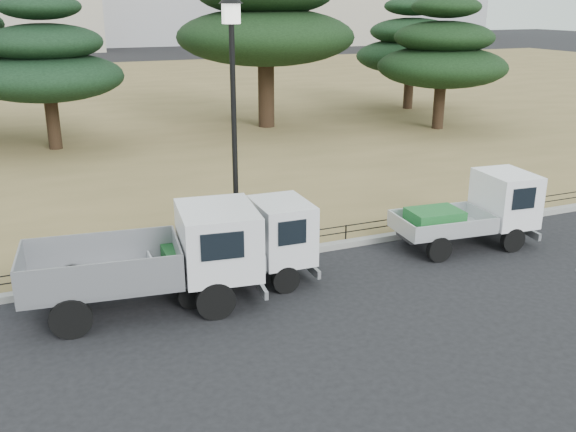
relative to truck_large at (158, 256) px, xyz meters
name	(u,v)px	position (x,y,z in m)	size (l,w,h in m)	color
ground	(324,299)	(3.37, -1.04, -1.16)	(220.00, 220.00, 0.00)	black
lawn	(112,103)	(3.37, 29.56, -1.09)	(120.00, 56.00, 0.15)	olive
curb	(279,255)	(3.37, 1.56, -1.08)	(120.00, 0.25, 0.16)	gray
truck_large	(158,256)	(0.00, 0.00, 0.00)	(4.98, 2.44, 2.09)	black
truck_kei_front	(245,246)	(2.04, 0.32, -0.21)	(3.64, 1.66, 1.90)	black
truck_kei_rear	(475,211)	(8.45, 0.34, -0.20)	(3.80, 1.88, 1.92)	black
street_lamp	(233,84)	(2.36, 1.86, 3.22)	(0.56, 0.56, 6.27)	black
pipe_fence	(276,239)	(3.37, 1.71, -0.72)	(38.00, 0.04, 0.40)	black
pine_center_left	(46,61)	(-0.92, 16.49, 2.67)	(6.27, 6.27, 6.37)	black
pine_center_right	(265,17)	(9.34, 17.74, 4.31)	(8.65, 8.65, 9.18)	black
pine_east_near	(443,53)	(17.02, 13.89, 2.64)	(6.27, 6.27, 6.33)	black
pine_east_far	(411,45)	(19.16, 19.85, 2.63)	(6.29, 6.29, 6.31)	black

